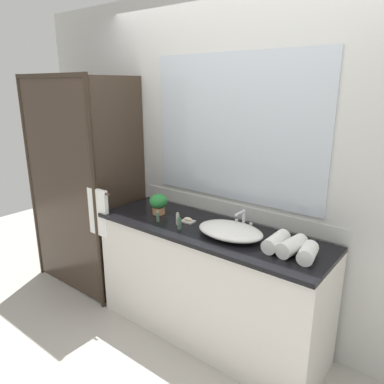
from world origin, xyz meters
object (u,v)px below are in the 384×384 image
potted_plant (159,203)px  amenity_bottle_shampoo (179,224)px  soap_dish (188,220)px  amenity_bottle_lotion (158,216)px  amenity_bottle_conditioner (178,219)px  faucet (243,223)px  rolled_towel_far_edge (276,242)px  sink_basin (230,231)px  rolled_towel_middle (292,246)px  rolled_towel_near_edge (308,253)px

potted_plant → amenity_bottle_shampoo: potted_plant is taller
soap_dish → amenity_bottle_lotion: (-0.19, -0.13, 0.03)m
amenity_bottle_conditioner → faucet: bearing=27.7°
amenity_bottle_shampoo → rolled_towel_far_edge: size_ratio=0.37×
sink_basin → potted_plant: 0.71m
rolled_towel_far_edge → soap_dish: bearing=178.2°
faucet → amenity_bottle_conditioner: faucet is taller
sink_basin → rolled_towel_middle: bearing=0.3°
soap_dish → rolled_towel_far_edge: size_ratio=0.43×
rolled_towel_far_edge → amenity_bottle_conditioner: bearing=-175.2°
amenity_bottle_shampoo → rolled_towel_far_edge: bearing=10.5°
amenity_bottle_lotion → amenity_bottle_conditioner: (0.16, 0.05, 0.00)m
faucet → rolled_towel_far_edge: bearing=-25.4°
amenity_bottle_lotion → rolled_towel_middle: (1.04, 0.10, 0.01)m
sink_basin → rolled_towel_middle: (0.45, 0.00, 0.01)m
amenity_bottle_lotion → rolled_towel_near_edge: 1.15m
sink_basin → potted_plant: size_ratio=2.88×
amenity_bottle_shampoo → rolled_towel_middle: (0.81, 0.12, 0.01)m
rolled_towel_near_edge → rolled_towel_far_edge: bearing=171.3°
sink_basin → rolled_towel_near_edge: rolled_towel_near_edge is taller
rolled_towel_middle → sink_basin: bearing=-179.7°
faucet → amenity_bottle_conditioner: (-0.43, -0.23, -0.00)m
amenity_bottle_conditioner → amenity_bottle_shampoo: bearing=-41.8°
soap_dish → amenity_bottle_shampoo: size_ratio=1.16×
potted_plant → amenity_bottle_lotion: size_ratio=1.97×
sink_basin → rolled_towel_middle: 0.45m
amenity_bottle_conditioner → rolled_towel_middle: 0.88m
amenity_bottle_conditioner → soap_dish: bearing=72.1°
soap_dish → rolled_towel_middle: 0.85m
potted_plant → amenity_bottle_shampoo: bearing=-23.4°
soap_dish → rolled_towel_middle: rolled_towel_middle is taller
amenity_bottle_conditioner → rolled_towel_middle: rolled_towel_middle is taller
rolled_towel_near_edge → rolled_towel_middle: 0.11m
sink_basin → potted_plant: potted_plant is taller
amenity_bottle_lotion → amenity_bottle_shampoo: 0.23m
amenity_bottle_conditioner → rolled_towel_far_edge: size_ratio=0.40×
faucet → rolled_towel_near_edge: size_ratio=0.94×
rolled_towel_middle → rolled_towel_near_edge: bearing=-13.5°
rolled_towel_middle → rolled_towel_far_edge: size_ratio=0.95×
faucet → amenity_bottle_shampoo: (-0.36, -0.29, -0.01)m
potted_plant → soap_dish: size_ratio=1.66×
sink_basin → amenity_bottle_lotion: 0.60m
sink_basin → rolled_towel_near_edge: 0.56m
faucet → rolled_towel_near_edge: 0.59m
rolled_towel_middle → potted_plant: bearing=178.6°
sink_basin → rolled_towel_near_edge: bearing=-2.5°
soap_dish → amenity_bottle_lotion: bearing=-144.9°
rolled_towel_near_edge → sink_basin: bearing=177.5°
soap_dish → amenity_bottle_conditioner: size_ratio=1.07×
rolled_towel_far_edge → sink_basin: bearing=-178.4°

